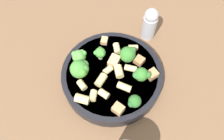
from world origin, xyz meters
name	(u,v)px	position (x,y,z in m)	size (l,w,h in m)	color
ground_plane	(112,80)	(0.00, 0.00, 0.00)	(2.00, 2.00, 0.00)	brown
pasta_bowl	(112,75)	(0.00, 0.00, 0.02)	(0.22, 0.22, 0.04)	black
broccoli_floret_0	(79,56)	(0.01, 0.07, 0.06)	(0.03, 0.03, 0.04)	#84AD60
broccoli_floret_1	(80,69)	(-0.02, 0.06, 0.06)	(0.04, 0.04, 0.05)	#9EC175
broccoli_floret_2	(100,53)	(0.03, 0.03, 0.06)	(0.02, 0.03, 0.03)	#9EC175
broccoli_floret_3	(141,75)	(-0.01, -0.06, 0.06)	(0.03, 0.04, 0.04)	#9EC175
broccoli_floret_4	(134,102)	(-0.07, -0.06, 0.05)	(0.03, 0.03, 0.03)	#84AD60
broccoli_floret_5	(128,54)	(0.04, -0.03, 0.06)	(0.04, 0.04, 0.04)	#9EC175
rigatoni_0	(119,71)	(0.00, -0.02, 0.04)	(0.02, 0.02, 0.03)	#E0C67F
rigatoni_1	(104,94)	(-0.06, 0.01, 0.04)	(0.01, 0.01, 0.02)	#E0C67F
rigatoni_2	(82,85)	(-0.05, 0.05, 0.04)	(0.01, 0.01, 0.02)	#E0C67F
rigatoni_3	(107,72)	(0.00, 0.01, 0.04)	(0.01, 0.01, 0.02)	#E0C67F
rigatoni_4	(119,49)	(0.06, 0.00, 0.04)	(0.01, 0.01, 0.02)	#E0C67F
rigatoni_5	(131,68)	(0.01, -0.04, 0.04)	(0.01, 0.01, 0.03)	#E0C67F
rigatoni_6	(82,99)	(-0.08, 0.05, 0.04)	(0.02, 0.02, 0.03)	#E0C67F
rigatoni_7	(133,48)	(0.07, -0.04, 0.04)	(0.01, 0.01, 0.02)	#E0C67F
rigatoni_8	(101,80)	(-0.03, 0.02, 0.04)	(0.02, 0.02, 0.03)	#E0C67F
rigatoni_9	(93,96)	(-0.06, 0.03, 0.04)	(0.01, 0.01, 0.02)	#E0C67F
rigatoni_10	(124,87)	(-0.03, -0.03, 0.04)	(0.01, 0.01, 0.03)	#E0C67F
chicken_chunk_0	(104,41)	(0.08, 0.03, 0.04)	(0.02, 0.01, 0.01)	tan
chicken_chunk_1	(139,61)	(0.04, -0.05, 0.04)	(0.02, 0.02, 0.01)	#A87A4C
chicken_chunk_2	(152,74)	(0.01, -0.09, 0.04)	(0.02, 0.02, 0.02)	tan
chicken_chunk_3	(116,61)	(0.02, 0.00, 0.04)	(0.03, 0.02, 0.02)	tan
chicken_chunk_4	(118,109)	(-0.08, -0.03, 0.04)	(0.02, 0.02, 0.02)	tan
pepper_shaker	(150,24)	(0.15, -0.07, 0.05)	(0.04, 0.04, 0.09)	#B2B2B7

